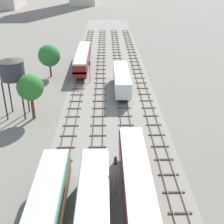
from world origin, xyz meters
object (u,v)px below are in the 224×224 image
freight_boxcar_centre_left_midfar (122,79)px  signal_post_mid (115,171)px  signal_post_nearest (90,69)px  diesel_railcar_far_left_far (83,58)px  passenger_coach_centre_left_mid (139,200)px  water_tower (12,70)px

freight_boxcar_centre_left_midfar → signal_post_mid: bearing=-94.1°
signal_post_nearest → signal_post_mid: (4.21, -34.02, 0.27)m
diesel_railcar_far_left_far → signal_post_nearest: (2.11, -9.56, 0.41)m
diesel_railcar_far_left_far → passenger_coach_centre_left_mid: bearing=-79.8°
freight_boxcar_centre_left_midfar → water_tower: water_tower is taller
freight_boxcar_centre_left_midfar → water_tower: 20.73m
freight_boxcar_centre_left_midfar → diesel_railcar_far_left_far: bearing=120.9°
passenger_coach_centre_left_mid → diesel_railcar_far_left_far: (-8.42, 47.00, -0.02)m
passenger_coach_centre_left_mid → signal_post_mid: (-2.11, 3.42, 0.67)m
signal_post_mid → diesel_railcar_far_left_far: bearing=98.2°
passenger_coach_centre_left_mid → signal_post_nearest: bearing=99.6°
signal_post_nearest → water_tower: bearing=-126.4°
signal_post_nearest → signal_post_mid: bearing=-82.9°
signal_post_mid → water_tower: bearing=128.1°
passenger_coach_centre_left_mid → freight_boxcar_centre_left_midfar: size_ratio=1.57×
signal_post_nearest → signal_post_mid: size_ratio=0.91×
water_tower → passenger_coach_centre_left_mid: bearing=-52.8°
passenger_coach_centre_left_mid → diesel_railcar_far_left_far: size_ratio=1.07×
water_tower → freight_boxcar_centre_left_midfar: bearing=30.7°
water_tower → signal_post_nearest: bearing=53.6°
passenger_coach_centre_left_mid → signal_post_nearest: (-6.32, 37.44, 0.40)m
passenger_coach_centre_left_mid → diesel_railcar_far_left_far: bearing=100.2°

